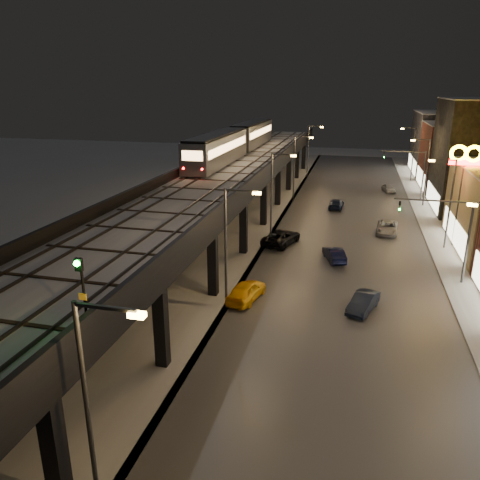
# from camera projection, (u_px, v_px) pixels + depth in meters

# --- Properties ---
(ground) EXTENTS (220.00, 220.00, 0.00)m
(ground) POSITION_uv_depth(u_px,v_px,m) (167.00, 429.00, 22.35)
(ground) COLOR silver
(road_surface) EXTENTS (17.00, 120.00, 0.06)m
(road_surface) POSITION_uv_depth(u_px,v_px,m) (348.00, 230.00, 52.86)
(road_surface) COLOR #46474D
(road_surface) RESTS_ON ground
(sidewalk_right) EXTENTS (4.00, 120.00, 0.14)m
(sidewalk_right) POSITION_uv_depth(u_px,v_px,m) (443.00, 237.00, 50.55)
(sidewalk_right) COLOR #9FA1A8
(sidewalk_right) RESTS_ON ground
(under_viaduct_pavement) EXTENTS (11.00, 120.00, 0.06)m
(under_viaduct_pavement) POSITION_uv_depth(u_px,v_px,m) (233.00, 222.00, 55.96)
(under_viaduct_pavement) COLOR #9FA1A8
(under_viaduct_pavement) RESTS_ON ground
(elevated_viaduct) EXTENTS (9.00, 100.00, 6.30)m
(elevated_viaduct) POSITION_uv_depth(u_px,v_px,m) (225.00, 181.00, 51.30)
(elevated_viaduct) COLOR black
(elevated_viaduct) RESTS_ON ground
(viaduct_trackbed) EXTENTS (8.40, 100.00, 0.32)m
(viaduct_trackbed) POSITION_uv_depth(u_px,v_px,m) (226.00, 174.00, 51.18)
(viaduct_trackbed) COLOR #B2B7C1
(viaduct_trackbed) RESTS_ON elevated_viaduct
(viaduct_parapet_streetside) EXTENTS (0.30, 100.00, 1.10)m
(viaduct_parapet_streetside) POSITION_uv_depth(u_px,v_px,m) (265.00, 172.00, 50.06)
(viaduct_parapet_streetside) COLOR black
(viaduct_parapet_streetside) RESTS_ON elevated_viaduct
(viaduct_parapet_far) EXTENTS (0.30, 100.00, 1.10)m
(viaduct_parapet_far) POSITION_uv_depth(u_px,v_px,m) (188.00, 168.00, 52.05)
(viaduct_parapet_far) COLOR black
(viaduct_parapet_far) RESTS_ON elevated_viaduct
(building_e) EXTENTS (12.20, 12.20, 10.16)m
(building_e) POSITION_uv_depth(u_px,v_px,m) (464.00, 157.00, 72.36)
(building_e) COLOR #592C21
(building_e) RESTS_ON ground
(building_f) EXTENTS (12.20, 16.20, 11.16)m
(building_f) POSITION_uv_depth(u_px,v_px,m) (449.00, 144.00, 85.10)
(building_f) COLOR #313136
(building_f) RESTS_ON ground
(streetlight_left_0) EXTENTS (2.57, 0.28, 9.00)m
(streetlight_left_0) POSITION_uv_depth(u_px,v_px,m) (93.00, 400.00, 16.20)
(streetlight_left_0) COLOR #38383A
(streetlight_left_0) RESTS_ON ground
(streetlight_left_1) EXTENTS (2.57, 0.28, 9.00)m
(streetlight_left_1) POSITION_uv_depth(u_px,v_px,m) (229.00, 241.00, 32.78)
(streetlight_left_1) COLOR #38383A
(streetlight_left_1) RESTS_ON ground
(streetlight_left_2) EXTENTS (2.57, 0.28, 9.00)m
(streetlight_left_2) POSITION_uv_depth(u_px,v_px,m) (274.00, 189.00, 49.36)
(streetlight_left_2) COLOR #38383A
(streetlight_left_2) RESTS_ON ground
(streetlight_right_2) EXTENTS (2.56, 0.28, 9.00)m
(streetlight_right_2) POSITION_uv_depth(u_px,v_px,m) (448.00, 198.00, 45.42)
(streetlight_right_2) COLOR #38383A
(streetlight_right_2) RESTS_ON ground
(streetlight_left_3) EXTENTS (2.57, 0.28, 9.00)m
(streetlight_left_3) POSITION_uv_depth(u_px,v_px,m) (296.00, 163.00, 65.94)
(streetlight_left_3) COLOR #38383A
(streetlight_left_3) RESTS_ON ground
(streetlight_right_3) EXTENTS (2.56, 0.28, 9.00)m
(streetlight_right_3) POSITION_uv_depth(u_px,v_px,m) (425.00, 168.00, 62.00)
(streetlight_right_3) COLOR #38383A
(streetlight_right_3) RESTS_ON ground
(streetlight_left_4) EXTENTS (2.57, 0.28, 9.00)m
(streetlight_left_4) POSITION_uv_depth(u_px,v_px,m) (310.00, 147.00, 82.52)
(streetlight_left_4) COLOR #38383A
(streetlight_left_4) RESTS_ON ground
(streetlight_right_4) EXTENTS (2.56, 0.28, 9.00)m
(streetlight_right_4) POSITION_uv_depth(u_px,v_px,m) (412.00, 150.00, 78.58)
(streetlight_right_4) COLOR #38383A
(streetlight_right_4) RESTS_ON ground
(traffic_light_rig_a) EXTENTS (6.10, 0.34, 7.00)m
(traffic_light_rig_a) POSITION_uv_depth(u_px,v_px,m) (454.00, 231.00, 37.56)
(traffic_light_rig_a) COLOR #38383A
(traffic_light_rig_a) RESTS_ON ground
(traffic_light_rig_b) EXTENTS (6.10, 0.34, 7.00)m
(traffic_light_rig_b) POSITION_uv_depth(u_px,v_px,m) (415.00, 169.00, 65.20)
(traffic_light_rig_b) COLOR #38383A
(traffic_light_rig_b) RESTS_ON ground
(subway_train) EXTENTS (3.02, 37.15, 3.61)m
(subway_train) POSITION_uv_depth(u_px,v_px,m) (237.00, 140.00, 64.79)
(subway_train) COLOR gray
(subway_train) RESTS_ON viaduct_trackbed
(rail_signal) EXTENTS (0.32, 0.42, 2.80)m
(rail_signal) POSITION_uv_depth(u_px,v_px,m) (81.00, 278.00, 17.90)
(rail_signal) COLOR black
(rail_signal) RESTS_ON viaduct_trackbed
(car_taxi) EXTENTS (2.59, 4.69, 1.51)m
(car_taxi) POSITION_uv_depth(u_px,v_px,m) (246.00, 291.00, 35.46)
(car_taxi) COLOR yellow
(car_taxi) RESTS_ON ground
(car_near_white) EXTENTS (2.53, 4.06, 1.26)m
(car_near_white) POSITION_uv_depth(u_px,v_px,m) (334.00, 255.00, 43.54)
(car_near_white) COLOR black
(car_near_white) RESTS_ON ground
(car_mid_silver) EXTENTS (3.87, 5.82, 1.48)m
(car_mid_silver) POSITION_uv_depth(u_px,v_px,m) (281.00, 238.00, 48.04)
(car_mid_silver) COLOR black
(car_mid_silver) RESTS_ON ground
(car_mid_dark) EXTENTS (1.97, 4.32, 1.23)m
(car_mid_dark) POSITION_uv_depth(u_px,v_px,m) (336.00, 204.00, 62.06)
(car_mid_dark) COLOR black
(car_mid_dark) RESTS_ON ground
(car_onc_silver) EXTENTS (2.53, 4.11, 1.28)m
(car_onc_silver) POSITION_uv_depth(u_px,v_px,m) (363.00, 303.00, 33.84)
(car_onc_silver) COLOR black
(car_onc_silver) RESTS_ON ground
(car_onc_dark) EXTENTS (2.57, 4.89, 1.31)m
(car_onc_dark) POSITION_uv_depth(u_px,v_px,m) (387.00, 228.00, 51.59)
(car_onc_dark) COLOR gray
(car_onc_dark) RESTS_ON ground
(car_onc_red) EXTENTS (2.21, 3.81, 1.22)m
(car_onc_red) POSITION_uv_depth(u_px,v_px,m) (389.00, 188.00, 71.69)
(car_onc_red) COLOR #A3A5AA
(car_onc_red) RESTS_ON ground
(sign_mcdonalds) EXTENTS (3.03, 0.41, 10.23)m
(sign_mcdonalds) POSITION_uv_depth(u_px,v_px,m) (465.00, 164.00, 45.24)
(sign_mcdonalds) COLOR #38383A
(sign_mcdonalds) RESTS_ON ground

